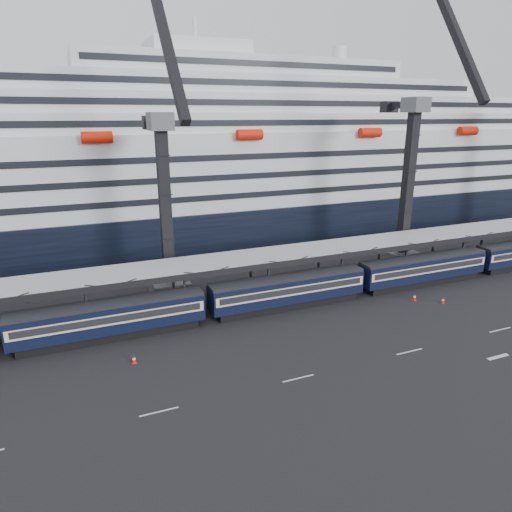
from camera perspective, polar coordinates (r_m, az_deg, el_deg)
name	(u,v)px	position (r m, az deg, el deg)	size (l,w,h in m)	color
ground	(399,331)	(50.84, 17.40, -8.89)	(260.00, 260.00, 0.00)	black
lane_markings	(497,338)	(53.09, 27.93, -9.04)	(111.00, 4.27, 0.02)	beige
train	(314,286)	(54.93, 7.20, -3.70)	(133.05, 3.00, 4.05)	black
canopy	(331,248)	(59.50, 9.31, 0.96)	(130.00, 6.25, 5.53)	#96999E
cruise_ship	(236,168)	(86.05, -2.52, 10.99)	(214.09, 28.84, 34.00)	black
crane_dark_near	(166,202)	(54.82, -11.23, 6.64)	(4.50, 17.75, 35.08)	#4A4E52
crane_dark_mid	(411,176)	(69.58, 18.77, 9.46)	(4.50, 18.24, 39.64)	#4A4E52
traffic_cone_c	(134,359)	(44.04, -15.01, -12.35)	(0.41, 0.41, 0.82)	red
traffic_cone_d	(414,297)	(59.15, 19.20, -4.86)	(0.43, 0.43, 0.86)	red
traffic_cone_e	(443,300)	(59.40, 22.33, -5.14)	(0.41, 0.41, 0.82)	red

